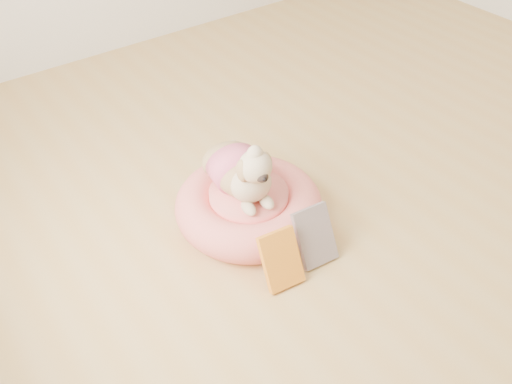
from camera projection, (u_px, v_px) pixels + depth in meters
floor at (439, 217)px, 2.40m from camera, size 4.50×4.50×0.00m
pet_bed at (249, 206)px, 2.34m from camera, size 0.61×0.61×0.16m
dog at (242, 161)px, 2.20m from camera, size 0.33×0.43×0.29m
book_yellow at (281, 259)px, 2.07m from camera, size 0.16×0.14×0.20m
book_white at (315, 236)px, 2.16m from camera, size 0.16×0.15×0.21m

